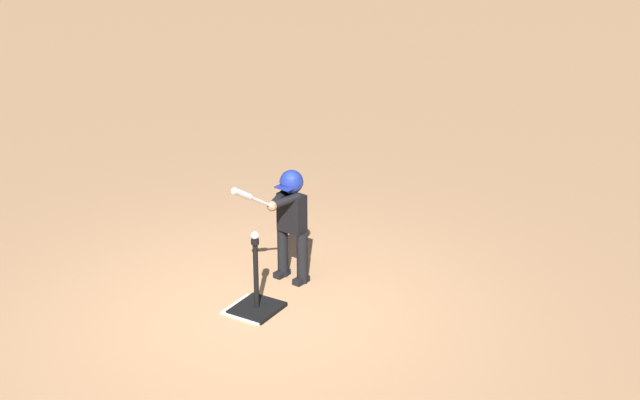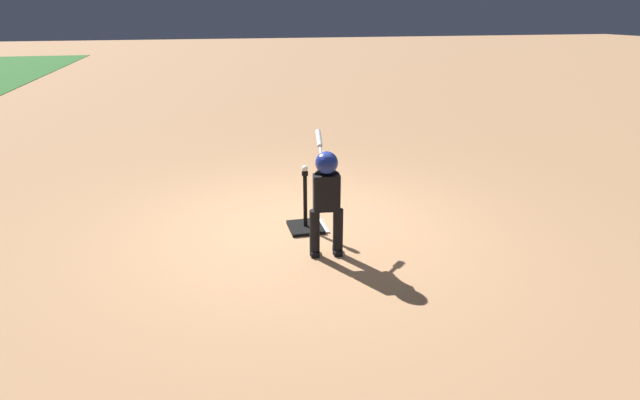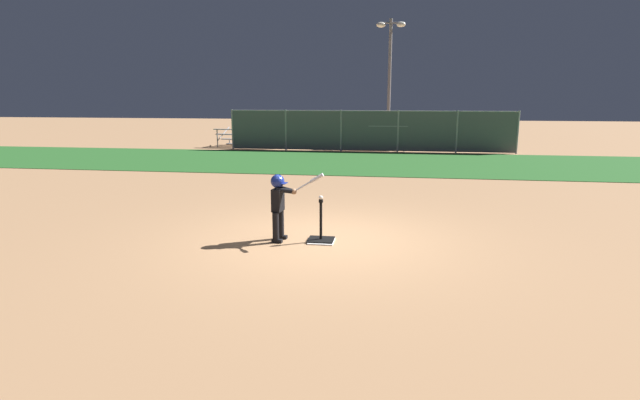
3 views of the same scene
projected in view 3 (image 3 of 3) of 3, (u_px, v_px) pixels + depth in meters
ground_plane at (325, 240)px, 8.82m from camera, size 90.00×90.00×0.00m
grass_outfield_strip at (363, 162)px, 18.98m from camera, size 56.00×6.78×0.02m
backstop_fence at (369, 130)px, 22.56m from camera, size 12.95×0.08×1.86m
home_plate at (322, 241)px, 8.70m from camera, size 0.44×0.44×0.02m
batting_tee at (321, 236)px, 8.72m from camera, size 0.45×0.40×0.74m
batter_child at (280, 199)px, 8.61m from camera, size 0.94×0.38×1.23m
baseball at (321, 198)px, 8.58m from camera, size 0.07×0.07×0.07m
bleachers_center at (255, 138)px, 24.85m from camera, size 3.75×2.01×0.92m
bleachers_left_center at (370, 137)px, 23.71m from camera, size 3.59×2.31×1.19m
field_light_pole at (390, 58)px, 30.34m from camera, size 1.76×0.44×7.03m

